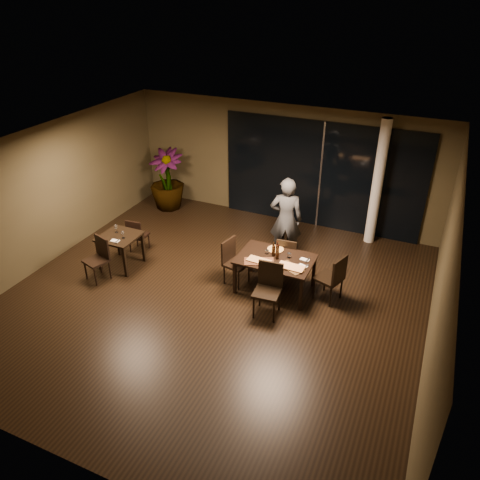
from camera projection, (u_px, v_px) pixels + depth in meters
name	position (u px, v px, depth m)	size (l,w,h in m)	color
ground	(213.00, 298.00, 9.35)	(8.00, 8.00, 0.00)	black
wall_back	(284.00, 163.00, 11.84)	(8.00, 0.10, 3.00)	#433B24
wall_front	(51.00, 385.00, 5.39)	(8.00, 0.10, 3.00)	#433B24
wall_left	(43.00, 196.00, 10.05)	(0.10, 8.00, 3.00)	#433B24
wall_right	(446.00, 284.00, 7.18)	(0.10, 8.00, 3.00)	#433B24
ceiling	(208.00, 153.00, 7.87)	(8.00, 8.00, 0.04)	silver
window_panel	(321.00, 176.00, 11.49)	(5.00, 0.06, 2.70)	black
column	(377.00, 183.00, 10.67)	(0.24, 0.24, 3.00)	white
main_table	(275.00, 261.00, 9.30)	(1.50, 1.00, 0.75)	black
side_table	(120.00, 241.00, 10.13)	(0.80, 0.80, 0.75)	black
chair_main_far	(287.00, 255.00, 9.82)	(0.46, 0.46, 0.92)	black
chair_main_near	(269.00, 286.00, 8.72)	(0.52, 0.52, 1.04)	black
chair_main_left	(233.00, 259.00, 9.62)	(0.53, 0.53, 0.97)	black
chair_main_right	(333.00, 276.00, 9.03)	(0.60, 0.60, 1.01)	black
chair_side_far	(137.00, 234.00, 10.72)	(0.42, 0.42, 0.84)	black
chair_side_near	(99.00, 256.00, 9.77)	(0.55, 0.55, 0.94)	black
diner	(286.00, 219.00, 10.25)	(0.66, 0.44, 1.94)	#303235
potted_plant	(167.00, 180.00, 12.66)	(0.90, 0.90, 1.65)	#224818
pizza_board_left	(259.00, 261.00, 9.14)	(0.58, 0.29, 0.01)	#452416
pizza_board_right	(291.00, 268.00, 8.95)	(0.51, 0.26, 0.01)	#452D16
oblong_pizza_left	(259.00, 261.00, 9.14)	(0.45, 0.21, 0.02)	#681709
oblong_pizza_right	(291.00, 267.00, 8.94)	(0.49, 0.23, 0.02)	maroon
round_pizza	(275.00, 249.00, 9.55)	(0.33, 0.33, 0.01)	#B62D14
bottle_a	(274.00, 249.00, 9.26)	(0.07, 0.07, 0.31)	black
bottle_b	(277.00, 252.00, 9.17)	(0.06, 0.06, 0.29)	black
bottle_c	(277.00, 248.00, 9.28)	(0.07, 0.07, 0.32)	black
tumbler_left	(267.00, 252.00, 9.40)	(0.07, 0.07, 0.08)	white
tumbler_right	(289.00, 255.00, 9.27)	(0.08, 0.08, 0.10)	white
napkin_near	(303.00, 266.00, 9.00)	(0.18, 0.10, 0.01)	white
napkin_far	(305.00, 260.00, 9.20)	(0.18, 0.10, 0.01)	white
wine_glass_a	(116.00, 229.00, 10.15)	(0.08, 0.08, 0.18)	white
wine_glass_b	(123.00, 235.00, 9.94)	(0.07, 0.07, 0.16)	white
side_napkin	(115.00, 241.00, 9.86)	(0.18, 0.11, 0.01)	white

